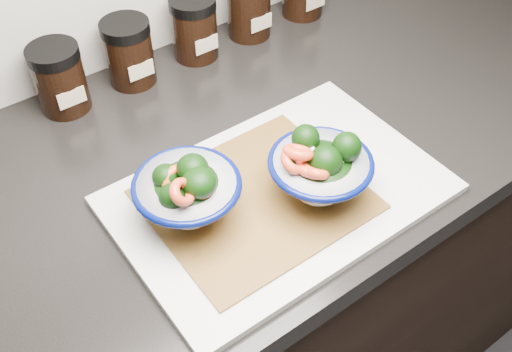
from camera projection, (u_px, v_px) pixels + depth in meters
cabinet at (300, 272)px, 1.32m from camera, size 3.43×0.58×0.86m
countertop at (314, 115)px, 1.00m from camera, size 3.50×0.60×0.04m
cutting_board at (279, 194)px, 0.84m from camera, size 0.45×0.30×0.01m
bamboo_mat at (256, 199)px, 0.82m from camera, size 0.28×0.24×0.00m
bowl_left at (187, 193)px, 0.77m from camera, size 0.14×0.14×0.11m
bowl_right at (320, 170)px, 0.80m from camera, size 0.14×0.14×0.10m
spice_jar_a at (60, 79)px, 0.95m from camera, size 0.08×0.08×0.11m
spice_jar_b at (129, 52)px, 1.00m from camera, size 0.08×0.08×0.11m
spice_jar_c at (194, 28)px, 1.05m from camera, size 0.08×0.08×0.11m
spice_jar_d at (249, 7)px, 1.10m from camera, size 0.08×0.08×0.11m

